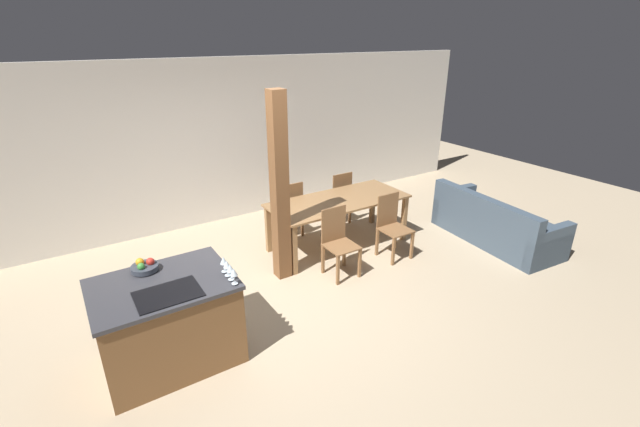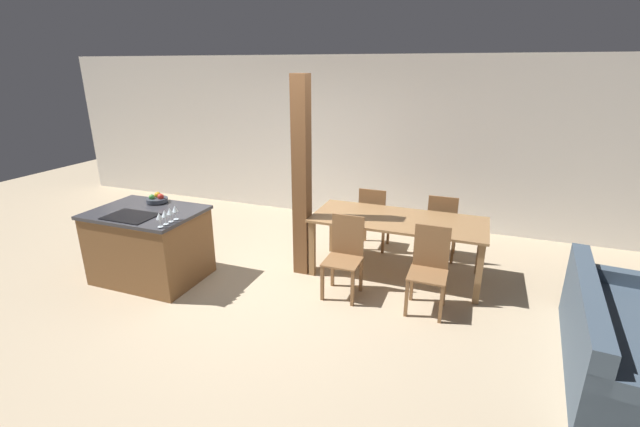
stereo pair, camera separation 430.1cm
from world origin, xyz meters
The scene contains 15 objects.
ground_plane centered at (0.00, 0.00, 0.00)m, with size 16.00×16.00×0.00m, color tan.
wall_back centered at (0.00, 2.85, 1.35)m, with size 11.20×0.08×2.70m.
kitchen_island centered at (-1.46, -0.28, 0.45)m, with size 1.28×0.94×0.90m.
fruit_bowl centered at (-1.54, 0.04, 0.94)m, with size 0.26×0.26×0.11m.
wine_glass_near centered at (-0.90, -0.67, 1.02)m, with size 0.07×0.07×0.16m.
wine_glass_middle centered at (-0.90, -0.59, 1.02)m, with size 0.07×0.07×0.16m.
wine_glass_far centered at (-0.90, -0.50, 1.02)m, with size 0.07×0.07×0.16m.
wine_glass_end centered at (-0.90, -0.42, 1.02)m, with size 0.07×0.07×0.16m.
dining_table centered at (1.37, 0.89, 0.66)m, with size 2.10×0.91×0.75m.
dining_chair_near_left centered at (0.90, 0.21, 0.48)m, with size 0.40×0.40×0.92m.
dining_chair_near_right centered at (1.84, 0.21, 0.48)m, with size 0.40×0.40×0.92m.
dining_chair_far_left centered at (0.90, 1.57, 0.48)m, with size 0.40×0.40×0.92m.
dining_chair_far_right centered at (1.84, 1.57, 0.48)m, with size 0.40×0.40×0.92m.
couch centered at (3.52, -0.30, 0.28)m, with size 1.01×2.04×0.78m.
timber_post centered at (0.23, 0.56, 1.23)m, with size 0.19×0.19×2.45m.
Camera 2 is at (2.21, -4.07, 2.53)m, focal length 24.00 mm.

